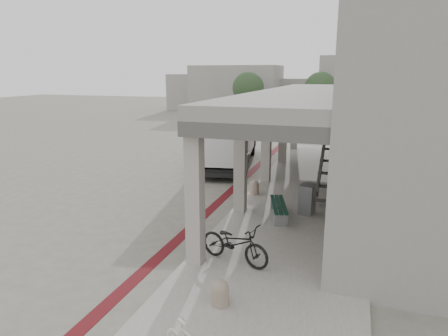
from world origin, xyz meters
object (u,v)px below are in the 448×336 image
(fedex_truck, at_px, (228,131))
(utility_cabinet, at_px, (307,199))
(bench, at_px, (279,207))
(bicycle_black, at_px, (235,243))

(fedex_truck, distance_m, utility_cabinet, 8.33)
(fedex_truck, height_order, utility_cabinet, fedex_truck)
(bench, xyz_separation_m, bicycle_black, (-0.44, -3.51, 0.18))
(fedex_truck, distance_m, bench, 8.45)
(fedex_truck, xyz_separation_m, bicycle_black, (3.63, -10.80, -1.12))
(fedex_truck, bearing_deg, bicycle_black, -81.22)
(bicycle_black, bearing_deg, fedex_truck, 35.67)
(bench, relative_size, utility_cabinet, 2.01)
(fedex_truck, xyz_separation_m, bench, (4.08, -7.29, -1.30))
(bench, height_order, bicycle_black, bicycle_black)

